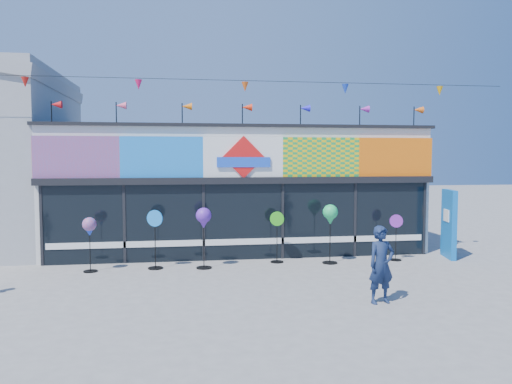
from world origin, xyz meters
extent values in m
plane|color=slate|center=(0.00, 0.00, 0.00)|extent=(80.00, 80.00, 0.00)
cube|color=white|center=(0.00, 6.00, 2.00)|extent=(12.00, 5.00, 4.00)
cube|color=black|center=(0.00, 3.44, 1.15)|extent=(11.60, 0.12, 2.30)
cube|color=black|center=(0.00, 3.40, 2.40)|extent=(12.00, 0.30, 0.20)
cube|color=white|center=(0.00, 3.41, 0.55)|extent=(11.40, 0.10, 0.18)
cube|color=black|center=(0.00, 6.00, 4.05)|extent=(12.20, 5.20, 0.10)
cube|color=black|center=(-5.80, 3.43, 1.15)|extent=(0.08, 0.14, 2.30)
cube|color=black|center=(-3.50, 3.43, 1.15)|extent=(0.08, 0.14, 2.30)
cube|color=black|center=(-1.20, 3.43, 1.15)|extent=(0.08, 0.14, 2.30)
cube|color=black|center=(1.20, 3.43, 1.15)|extent=(0.08, 0.14, 2.30)
cube|color=black|center=(3.50, 3.43, 1.15)|extent=(0.08, 0.14, 2.30)
cube|color=black|center=(5.80, 3.43, 1.15)|extent=(0.08, 0.14, 2.30)
cube|color=red|center=(-4.80, 3.42, 3.10)|extent=(2.40, 0.08, 1.20)
cube|color=#1A7FE4|center=(-2.40, 3.42, 3.10)|extent=(2.40, 0.08, 1.20)
cube|color=white|center=(0.00, 3.42, 3.10)|extent=(2.40, 0.08, 1.20)
cube|color=yellow|center=(2.40, 3.42, 3.10)|extent=(2.40, 0.08, 1.20)
cube|color=orange|center=(4.80, 3.42, 3.10)|extent=(2.40, 0.08, 1.20)
cube|color=red|center=(0.00, 3.36, 3.10)|extent=(1.27, 0.06, 1.27)
cube|color=blue|center=(0.00, 3.34, 2.95)|extent=(1.60, 0.05, 0.30)
cube|color=#F8A214|center=(-4.11, 3.48, 1.01)|extent=(0.78, 0.03, 0.78)
cube|color=#DF4A98|center=(-2.94, 3.48, 1.15)|extent=(0.92, 0.03, 0.92)
cube|color=#239B17|center=(-1.76, 3.48, 1.51)|extent=(0.78, 0.03, 0.78)
cube|color=#1829CE|center=(-0.59, 3.48, 0.95)|extent=(0.92, 0.03, 0.92)
cube|color=#EE164F|center=(0.59, 3.48, 1.18)|extent=(0.78, 0.03, 0.78)
cube|color=purple|center=(1.76, 3.48, 1.51)|extent=(0.92, 0.03, 0.92)
cube|color=blue|center=(2.94, 3.48, 1.07)|extent=(0.78, 0.03, 0.78)
cube|color=#1986D8|center=(4.11, 3.48, 1.29)|extent=(0.92, 0.03, 0.92)
cylinder|color=black|center=(-5.50, 3.65, 4.35)|extent=(0.03, 0.03, 0.70)
cone|color=red|center=(-5.36, 3.65, 4.60)|extent=(0.30, 0.22, 0.22)
cylinder|color=black|center=(-3.70, 3.65, 4.35)|extent=(0.03, 0.03, 0.70)
cone|color=#EA4E77|center=(-3.56, 3.65, 4.60)|extent=(0.30, 0.22, 0.22)
cylinder|color=black|center=(-1.80, 3.65, 4.35)|extent=(0.03, 0.03, 0.70)
cone|color=orange|center=(-1.66, 3.65, 4.60)|extent=(0.30, 0.22, 0.22)
cylinder|color=black|center=(0.00, 3.65, 4.35)|extent=(0.03, 0.03, 0.70)
cone|color=red|center=(0.14, 3.65, 4.60)|extent=(0.30, 0.22, 0.22)
cylinder|color=black|center=(1.80, 3.65, 4.35)|extent=(0.03, 0.03, 0.70)
cone|color=#201BEB|center=(1.94, 3.65, 4.60)|extent=(0.30, 0.22, 0.22)
cylinder|color=black|center=(3.70, 3.65, 4.35)|extent=(0.03, 0.03, 0.70)
cone|color=purple|center=(3.84, 3.65, 4.60)|extent=(0.30, 0.22, 0.22)
cylinder|color=black|center=(5.50, 3.65, 4.35)|extent=(0.03, 0.03, 0.70)
cone|color=#DD5914|center=(5.64, 3.65, 4.60)|extent=(0.30, 0.22, 0.22)
cylinder|color=black|center=(0.00, 3.00, 5.30)|extent=(16.00, 0.01, 0.01)
cone|color=red|center=(-6.00, 3.00, 5.12)|extent=(0.20, 0.20, 0.28)
cone|color=#EB1655|center=(-3.00, 3.00, 5.12)|extent=(0.20, 0.20, 0.28)
cone|color=#EB5816|center=(0.00, 3.00, 5.12)|extent=(0.20, 0.20, 0.28)
cone|color=blue|center=(3.00, 3.00, 5.12)|extent=(0.20, 0.20, 0.28)
cone|color=#EBA30C|center=(6.00, 3.00, 5.12)|extent=(0.20, 0.20, 0.28)
cube|color=#0B60B3|center=(6.29, 2.76, 1.05)|extent=(0.37, 1.06, 2.10)
cube|color=white|center=(6.20, 2.76, 1.31)|extent=(0.14, 0.47, 0.37)
cylinder|color=black|center=(-4.30, 2.41, 0.01)|extent=(0.38, 0.38, 0.03)
cylinder|color=black|center=(-4.30, 2.41, 0.64)|extent=(0.02, 0.02, 1.22)
sphere|color=blue|center=(-4.30, 2.41, 1.30)|extent=(0.38, 0.38, 0.38)
cone|color=blue|center=(-4.30, 2.41, 1.06)|extent=(0.19, 0.19, 0.17)
cylinder|color=black|center=(-2.58, 2.53, 0.02)|extent=(0.42, 0.42, 0.03)
cylinder|color=black|center=(-2.58, 2.53, 0.71)|extent=(0.03, 0.03, 1.36)
cylinder|color=blue|center=(-2.58, 2.53, 1.41)|extent=(0.44, 0.21, 0.46)
cylinder|color=black|center=(-1.24, 2.38, 0.02)|extent=(0.43, 0.43, 0.03)
cylinder|color=black|center=(-1.24, 2.38, 0.73)|extent=(0.03, 0.03, 1.40)
sphere|color=#5D25AE|center=(-1.24, 2.38, 1.49)|extent=(0.43, 0.43, 0.43)
cone|color=#5D25AE|center=(-1.24, 2.38, 1.22)|extent=(0.22, 0.22, 0.19)
cylinder|color=black|center=(0.92, 2.86, 0.01)|extent=(0.38, 0.38, 0.03)
cylinder|color=black|center=(0.92, 2.86, 0.65)|extent=(0.02, 0.02, 1.25)
cylinder|color=#299D18|center=(0.92, 2.86, 1.30)|extent=(0.40, 0.20, 0.42)
cylinder|color=black|center=(2.43, 2.50, 0.02)|extent=(0.44, 0.44, 0.03)
cylinder|color=black|center=(2.43, 2.50, 0.74)|extent=(0.03, 0.03, 1.42)
sphere|color=#1CB65D|center=(2.43, 2.50, 1.51)|extent=(0.44, 0.44, 0.44)
cone|color=#1CB65D|center=(2.43, 2.50, 1.24)|extent=(0.22, 0.22, 0.20)
cylinder|color=black|center=(4.51, 2.61, 0.01)|extent=(0.35, 0.35, 0.03)
cylinder|color=black|center=(4.51, 2.61, 0.60)|extent=(0.02, 0.02, 1.15)
cylinder|color=purple|center=(4.51, 2.61, 1.19)|extent=(0.37, 0.19, 0.39)
imported|color=#152344|center=(2.34, -1.51, 0.83)|extent=(0.67, 0.51, 1.65)
camera|label=1|loc=(-1.82, -11.42, 3.10)|focal=35.00mm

